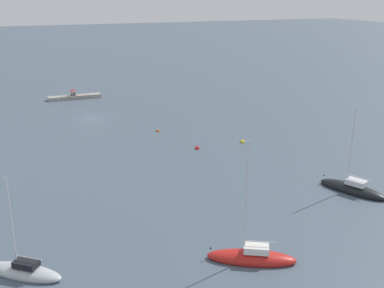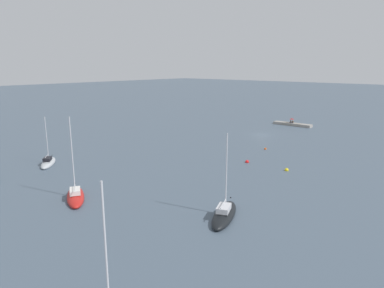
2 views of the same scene
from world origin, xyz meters
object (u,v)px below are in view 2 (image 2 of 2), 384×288
(sailboat_red_outer, at_px, (76,196))
(mooring_buoy_far, at_px, (247,162))
(sailboat_grey_far, at_px, (48,163))
(mooring_buoy_near, at_px, (287,170))
(umbrella_open_red, at_px, (292,119))
(sailboat_black_near, at_px, (224,214))
(mooring_buoy_mid, at_px, (265,149))
(person_seated_grey_right, at_px, (290,122))
(person_seated_brown_left, at_px, (293,122))

(sailboat_red_outer, height_order, mooring_buoy_far, sailboat_red_outer)
(sailboat_grey_far, relative_size, mooring_buoy_near, 13.39)
(umbrella_open_red, xyz_separation_m, sailboat_black_near, (-19.55, 58.34, -1.45))
(umbrella_open_red, xyz_separation_m, sailboat_grey_far, (13.77, 60.96, -1.49))
(sailboat_grey_far, height_order, mooring_buoy_near, sailboat_grey_far)
(mooring_buoy_mid, bearing_deg, sailboat_grey_far, 56.12)
(sailboat_grey_far, xyz_separation_m, mooring_buoy_mid, (-21.73, -32.36, -0.23))
(sailboat_black_near, distance_m, mooring_buoy_far, 21.81)
(person_seated_grey_right, bearing_deg, umbrella_open_red, -158.36)
(sailboat_black_near, xyz_separation_m, mooring_buoy_far, (9.41, -19.67, -0.25))
(mooring_buoy_mid, bearing_deg, mooring_buoy_near, 132.67)
(umbrella_open_red, relative_size, sailboat_grey_far, 0.16)
(mooring_buoy_near, bearing_deg, person_seated_brown_left, -66.35)
(umbrella_open_red, bearing_deg, mooring_buoy_mid, 105.56)
(umbrella_open_red, bearing_deg, person_seated_grey_right, 27.24)
(sailboat_red_outer, bearing_deg, person_seated_grey_right, 32.91)
(sailboat_grey_far, bearing_deg, umbrella_open_red, 26.85)
(umbrella_open_red, height_order, sailboat_black_near, sailboat_black_near)
(person_seated_brown_left, xyz_separation_m, mooring_buoy_mid, (-7.67, 28.57, -0.86))
(sailboat_black_near, bearing_deg, sailboat_red_outer, -178.60)
(umbrella_open_red, distance_m, sailboat_red_outer, 66.02)
(person_seated_brown_left, height_order, person_seated_grey_right, same)
(mooring_buoy_far, bearing_deg, sailboat_red_outer, 75.16)
(sailboat_red_outer, bearing_deg, sailboat_grey_far, 103.50)
(person_seated_brown_left, height_order, sailboat_black_near, sailboat_black_near)
(sailboat_black_near, distance_m, sailboat_grey_far, 33.42)
(person_seated_grey_right, distance_m, mooring_buoy_far, 39.92)
(mooring_buoy_mid, bearing_deg, umbrella_open_red, -74.44)
(person_seated_brown_left, distance_m, sailboat_black_near, 61.42)
(person_seated_brown_left, relative_size, person_seated_grey_right, 1.00)
(sailboat_red_outer, distance_m, mooring_buoy_near, 30.84)
(person_seated_brown_left, xyz_separation_m, sailboat_grey_far, (14.06, 60.94, -0.64))
(umbrella_open_red, distance_m, mooring_buoy_near, 42.29)
(person_seated_brown_left, distance_m, mooring_buoy_far, 39.89)
(person_seated_grey_right, relative_size, mooring_buoy_far, 1.20)
(mooring_buoy_near, xyz_separation_m, mooring_buoy_mid, (9.22, -10.00, -0.02))
(sailboat_black_near, bearing_deg, person_seated_grey_right, 85.66)
(umbrella_open_red, height_order, sailboat_red_outer, sailboat_red_outer)
(umbrella_open_red, xyz_separation_m, sailboat_red_outer, (-2.91, 65.94, -1.45))
(person_seated_grey_right, xyz_separation_m, sailboat_red_outer, (-3.19, 65.80, -0.59))
(umbrella_open_red, xyz_separation_m, mooring_buoy_near, (-17.18, 38.60, -1.70))
(person_seated_grey_right, distance_m, sailboat_grey_far, 62.30)
(umbrella_open_red, relative_size, mooring_buoy_mid, 2.73)
(sailboat_black_near, height_order, mooring_buoy_far, sailboat_black_near)
(sailboat_grey_far, bearing_deg, sailboat_black_near, -45.94)
(mooring_buoy_far, bearing_deg, sailboat_black_near, 115.55)
(mooring_buoy_far, bearing_deg, sailboat_grey_far, 42.99)
(person_seated_brown_left, relative_size, sailboat_black_near, 0.08)
(person_seated_brown_left, relative_size, mooring_buoy_far, 1.20)
(person_seated_grey_right, relative_size, sailboat_grey_far, 0.09)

